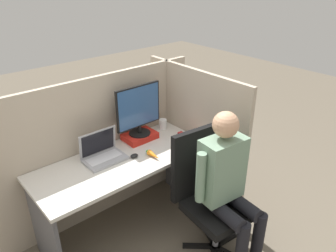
# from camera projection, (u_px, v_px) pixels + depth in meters

# --- Properties ---
(ground_plane) EXTENTS (12.00, 12.00, 0.00)m
(ground_plane) POSITION_uv_depth(u_px,v_px,m) (148.00, 245.00, 2.85)
(ground_plane) COLOR #665B4C
(cubicle_panel_back) EXTENTS (2.02, 0.05, 1.37)m
(cubicle_panel_back) POSITION_uv_depth(u_px,v_px,m) (102.00, 148.00, 3.00)
(cubicle_panel_back) COLOR tan
(cubicle_panel_back) RESTS_ON ground
(cubicle_panel_right) EXTENTS (0.04, 1.26, 1.37)m
(cubicle_panel_right) POSITION_uv_depth(u_px,v_px,m) (194.00, 138.00, 3.18)
(cubicle_panel_right) COLOR tan
(cubicle_panel_right) RESTS_ON ground
(desk) EXTENTS (1.52, 0.63, 0.73)m
(desk) POSITION_uv_depth(u_px,v_px,m) (124.00, 176.00, 2.82)
(desk) COLOR beige
(desk) RESTS_ON ground
(paper_box) EXTENTS (0.30, 0.21, 0.06)m
(paper_box) POSITION_uv_depth(u_px,v_px,m) (140.00, 136.00, 3.05)
(paper_box) COLOR red
(paper_box) RESTS_ON desk
(monitor) EXTENTS (0.46, 0.20, 0.47)m
(monitor) POSITION_uv_depth(u_px,v_px,m) (139.00, 109.00, 2.93)
(monitor) COLOR black
(monitor) RESTS_ON paper_box
(laptop) EXTENTS (0.34, 0.23, 0.24)m
(laptop) POSITION_uv_depth(u_px,v_px,m) (103.00, 154.00, 2.73)
(laptop) COLOR #99999E
(laptop) RESTS_ON desk
(mouse) EXTENTS (0.07, 0.05, 0.03)m
(mouse) POSITION_uv_depth(u_px,v_px,m) (134.00, 156.00, 2.77)
(mouse) COLOR black
(mouse) RESTS_ON desk
(stapler) EXTENTS (0.05, 0.17, 0.05)m
(stapler) POSITION_uv_depth(u_px,v_px,m) (185.00, 137.00, 3.05)
(stapler) COLOR #A31919
(stapler) RESTS_ON desk
(carrot_toy) EXTENTS (0.05, 0.16, 0.05)m
(carrot_toy) POSITION_uv_depth(u_px,v_px,m) (154.00, 155.00, 2.75)
(carrot_toy) COLOR orange
(carrot_toy) RESTS_ON desk
(office_chair) EXTENTS (0.53, 0.59, 1.05)m
(office_chair) POSITION_uv_depth(u_px,v_px,m) (208.00, 193.00, 2.66)
(office_chair) COLOR black
(office_chair) RESTS_ON ground
(person) EXTENTS (0.48, 0.48, 1.28)m
(person) POSITION_uv_depth(u_px,v_px,m) (228.00, 181.00, 2.46)
(person) COLOR black
(person) RESTS_ON ground
(coffee_mug) EXTENTS (0.08, 0.08, 0.09)m
(coffee_mug) POSITION_uv_depth(u_px,v_px,m) (163.00, 124.00, 3.24)
(coffee_mug) COLOR white
(coffee_mug) RESTS_ON desk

